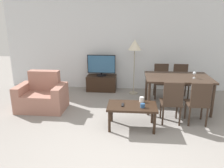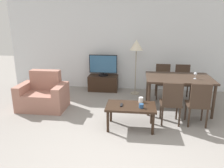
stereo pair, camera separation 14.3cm
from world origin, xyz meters
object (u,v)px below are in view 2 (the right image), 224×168
object	(u,v)px
dining_chair_far	(183,80)
floor_lamp	(136,47)
tv	(103,65)
dining_chair_near_right	(198,102)
dining_table	(179,80)
wine_glass_left	(195,74)
dining_chair_far_left	(163,80)
armchair	(43,96)
remote_primary	(121,105)
cup_colored_far	(141,106)
tv_stand	(103,83)
coffee_table	(131,108)
dining_chair_near	(171,101)
cup_white_near	(141,100)

from	to	relation	value
dining_chair_far	floor_lamp	world-z (taller)	floor_lamp
tv	dining_chair_near_right	bearing A→B (deg)	-42.89
dining_table	dining_chair_far	xyz separation A→B (m)	(0.25, 0.80, -0.20)
wine_glass_left	dining_chair_far_left	bearing A→B (deg)	121.59
dining_table	armchair	bearing A→B (deg)	-174.27
armchair	dining_chair_far_left	world-z (taller)	dining_chair_far_left
remote_primary	cup_colored_far	distance (m)	0.37
tv	floor_lamp	size ratio (longest dim) A/B	0.54
armchair	tv_stand	xyz separation A→B (m)	(1.16, 1.50, -0.08)
dining_chair_far_left	floor_lamp	xyz separation A→B (m)	(-0.72, 0.20, 0.80)
dining_chair_far	floor_lamp	xyz separation A→B (m)	(-1.22, 0.20, 0.80)
cup_colored_far	wine_glass_left	bearing A→B (deg)	41.29
floor_lamp	dining_table	bearing A→B (deg)	-45.90
coffee_table	dining_table	bearing A→B (deg)	45.50
dining_table	floor_lamp	world-z (taller)	floor_lamp
wine_glass_left	dining_table	bearing A→B (deg)	159.04
dining_table	dining_chair_near	world-z (taller)	dining_chair_near
dining_table	dining_chair_far_left	xyz separation A→B (m)	(-0.25, 0.80, -0.20)
tv_stand	wine_glass_left	bearing A→B (deg)	-30.73
dining_chair_near	floor_lamp	bearing A→B (deg)	111.73
tv_stand	dining_chair_near_right	xyz separation A→B (m)	(2.14, -1.99, 0.26)
dining_table	floor_lamp	distance (m)	1.51
dining_table	cup_white_near	bearing A→B (deg)	-134.79
armchair	dining_chair_near_right	distance (m)	3.34
dining_table	dining_chair_far	distance (m)	0.86
armchair	coffee_table	size ratio (longest dim) A/B	1.15
dining_chair_near	floor_lamp	distance (m)	2.09
dining_table	dining_chair_near_right	size ratio (longest dim) A/B	1.64
armchair	wine_glass_left	bearing A→B (deg)	3.15
cup_colored_far	cup_white_near	bearing A→B (deg)	91.03
dining_chair_near	remote_primary	bearing A→B (deg)	-165.02
tv	coffee_table	distance (m)	2.41
armchair	cup_white_near	xyz separation A→B (m)	(2.22, -0.53, 0.20)
armchair	dining_chair_near	bearing A→B (deg)	-10.00
dining_chair_near	dining_chair_near_right	bearing A→B (deg)	0.00
tv_stand	dining_chair_far_left	size ratio (longest dim) A/B	0.96
cup_white_near	cup_colored_far	world-z (taller)	cup_white_near
tv	cup_colored_far	xyz separation A→B (m)	(1.06, -2.31, -0.25)
coffee_table	floor_lamp	distance (m)	2.21
coffee_table	dining_chair_far	bearing A→B (deg)	55.40
tv	dining_chair_near_right	distance (m)	2.93
coffee_table	dining_chair_near	bearing A→B (deg)	16.82
cup_colored_far	armchair	bearing A→B (deg)	159.87
dining_chair_far_left	wine_glass_left	distance (m)	1.15
tv	dining_chair_far	xyz separation A→B (m)	(2.14, -0.39, -0.26)
cup_white_near	cup_colored_far	xyz separation A→B (m)	(0.01, -0.29, -0.01)
dining_chair_near	wine_glass_left	size ratio (longest dim) A/B	5.97
tv_stand	floor_lamp	size ratio (longest dim) A/B	0.56
coffee_table	dining_chair_far	world-z (taller)	dining_chair_far
tv	remote_primary	bearing A→B (deg)	-72.63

